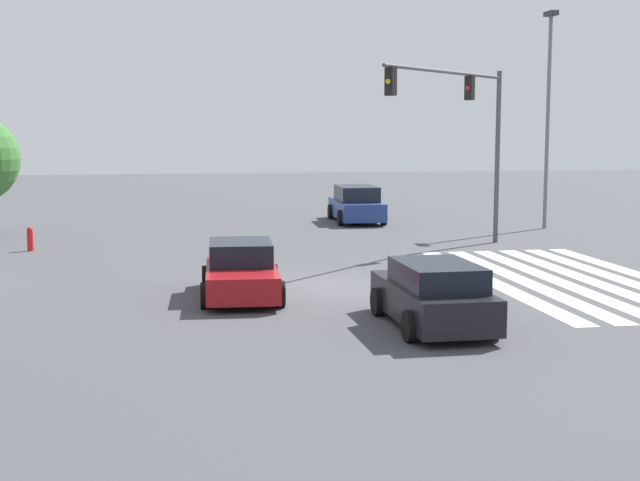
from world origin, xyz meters
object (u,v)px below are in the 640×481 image
(fire_hydrant, at_px, (30,239))
(car_3, at_px, (356,205))
(car_4, at_px, (241,271))
(street_light_pole_a, at_px, (548,102))
(car_2, at_px, (433,295))
(traffic_signal_mast, at_px, (468,117))

(fire_hydrant, bearing_deg, car_3, -60.55)
(car_3, xyz_separation_m, car_4, (-17.56, 6.85, -0.13))
(street_light_pole_a, bearing_deg, fire_hydrant, 99.62)
(car_3, height_order, fire_hydrant, car_3)
(car_2, xyz_separation_m, car_4, (4.25, 3.86, -0.04))
(traffic_signal_mast, relative_size, car_4, 1.48)
(traffic_signal_mast, distance_m, car_3, 10.97)
(car_3, bearing_deg, fire_hydrant, 121.65)
(traffic_signal_mast, height_order, car_4, traffic_signal_mast)
(traffic_signal_mast, relative_size, street_light_pole_a, 0.70)
(car_2, relative_size, car_4, 0.98)
(car_4, bearing_deg, car_2, 45.42)
(car_3, bearing_deg, car_4, 160.90)
(traffic_signal_mast, distance_m, street_light_pole_a, 8.30)
(fire_hydrant, bearing_deg, car_4, -146.17)
(fire_hydrant, bearing_deg, street_light_pole_a, -80.38)
(car_4, xyz_separation_m, fire_hydrant, (9.94, 6.66, -0.24))
(car_2, bearing_deg, fire_hydrant, 35.65)
(traffic_signal_mast, height_order, car_3, traffic_signal_mast)
(traffic_signal_mast, relative_size, car_3, 1.30)
(traffic_signal_mast, bearing_deg, street_light_pole_a, -178.45)
(traffic_signal_mast, xyz_separation_m, street_light_pole_a, (6.01, -5.69, 0.70))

